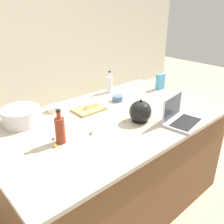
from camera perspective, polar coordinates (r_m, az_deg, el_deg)
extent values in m
plane|color=#B7A88E|center=(2.55, 0.00, -19.81)|extent=(12.00, 12.00, 0.00)
cube|color=brown|center=(2.27, 0.00, -11.93)|extent=(1.92, 1.12, 0.87)
cube|color=tan|center=(2.03, 0.00, -1.67)|extent=(1.98, 1.18, 0.03)
cube|color=#B7B7BC|center=(2.00, 16.62, -2.50)|extent=(0.34, 0.27, 0.02)
cube|color=black|center=(1.99, 16.92, -2.31)|extent=(0.29, 0.19, 0.00)
cube|color=#B7B7BC|center=(1.99, 13.99, 1.22)|extent=(0.30, 0.06, 0.20)
cube|color=#333842|center=(1.99, 14.15, 1.17)|extent=(0.27, 0.04, 0.18)
cylinder|color=white|center=(2.03, -20.57, -0.97)|extent=(0.29, 0.29, 0.12)
cylinder|color=black|center=(2.03, -20.60, -0.81)|extent=(0.24, 0.24, 0.11)
torus|color=white|center=(2.01, -20.83, 0.62)|extent=(0.30, 0.30, 0.02)
cylinder|color=white|center=(2.58, -0.57, 6.48)|extent=(0.06, 0.06, 0.17)
cylinder|color=white|center=(2.55, -0.58, 8.80)|extent=(0.02, 0.02, 0.05)
cylinder|color=black|center=(2.54, -0.58, 9.45)|extent=(0.03, 0.03, 0.01)
cylinder|color=maroon|center=(1.67, -12.09, -4.29)|extent=(0.07, 0.07, 0.18)
cylinder|color=maroon|center=(1.62, -12.45, -0.68)|extent=(0.03, 0.03, 0.05)
cylinder|color=black|center=(1.61, -12.55, 0.34)|extent=(0.03, 0.03, 0.01)
cylinder|color=black|center=(1.98, 6.57, -1.89)|extent=(0.13, 0.13, 0.01)
sphere|color=black|center=(1.95, 6.68, 0.08)|extent=(0.18, 0.18, 0.18)
cone|color=black|center=(2.00, 8.34, 1.23)|extent=(0.08, 0.03, 0.07)
sphere|color=black|center=(1.91, 6.81, 2.62)|extent=(0.02, 0.02, 0.02)
cube|color=tan|center=(2.17, -5.47, 0.64)|extent=(0.27, 0.20, 0.02)
cube|color=#F4E58C|center=(2.17, -4.92, 1.49)|extent=(0.11, 0.04, 0.04)
cylinder|color=slate|center=(2.36, 1.31, 3.24)|extent=(0.10, 0.10, 0.05)
cylinder|color=beige|center=(2.19, -13.46, 0.83)|extent=(0.11, 0.11, 0.05)
cube|color=#4CA5CC|center=(2.73, 11.28, 7.06)|extent=(0.09, 0.06, 0.17)
sphere|color=yellow|center=(1.95, 2.97, -2.12)|extent=(0.02, 0.02, 0.02)
sphere|color=red|center=(2.59, 15.14, 3.93)|extent=(0.02, 0.02, 0.02)
sphere|color=red|center=(2.38, 14.53, 2.18)|extent=(0.02, 0.02, 0.02)
sphere|color=yellow|center=(1.67, -13.28, -7.73)|extent=(0.02, 0.02, 0.02)
sphere|color=#CC3399|center=(1.76, -13.62, -6.08)|extent=(0.02, 0.02, 0.02)
sphere|color=green|center=(1.78, -4.95, -4.99)|extent=(0.02, 0.02, 0.02)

